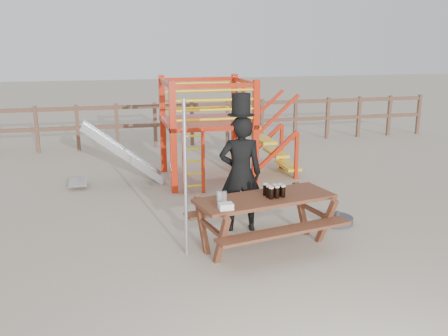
% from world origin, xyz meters
% --- Properties ---
extents(ground, '(60.00, 60.00, 0.00)m').
position_xyz_m(ground, '(0.00, 0.00, 0.00)').
color(ground, tan).
rests_on(ground, ground).
extents(back_fence, '(15.09, 0.09, 1.20)m').
position_xyz_m(back_fence, '(0.00, 7.00, 0.74)').
color(back_fence, brown).
rests_on(back_fence, ground).
extents(playground_fort, '(4.71, 1.84, 2.10)m').
position_xyz_m(playground_fort, '(0.12, 3.58, 1.07)').
color(playground_fort, red).
rests_on(playground_fort, ground).
extents(picnic_table, '(2.14, 1.68, 0.74)m').
position_xyz_m(picnic_table, '(0.26, -0.05, 0.47)').
color(picnic_table, brown).
rests_on(picnic_table, ground).
extents(man_with_hat, '(0.70, 0.52, 2.09)m').
position_xyz_m(man_with_hat, '(0.11, 0.68, 0.94)').
color(man_with_hat, black).
rests_on(man_with_hat, ground).
extents(metal_pole, '(0.05, 0.05, 2.12)m').
position_xyz_m(metal_pole, '(-0.84, -0.02, 1.06)').
color(metal_pole, '#B2B2B7').
rests_on(metal_pole, ground).
extents(parasol_base, '(0.50, 0.50, 0.21)m').
position_xyz_m(parasol_base, '(1.66, 0.54, 0.06)').
color(parasol_base, '#37373C').
rests_on(parasol_base, ground).
extents(paper_bag, '(0.18, 0.14, 0.08)m').
position_xyz_m(paper_bag, '(-0.39, -0.42, 0.78)').
color(paper_bag, white).
rests_on(paper_bag, picnic_table).
extents(stout_pints, '(0.28, 0.25, 0.17)m').
position_xyz_m(stout_pints, '(0.38, -0.07, 0.83)').
color(stout_pints, black).
rests_on(stout_pints, picnic_table).
extents(empty_glasses, '(0.13, 0.10, 0.15)m').
position_xyz_m(empty_glasses, '(-0.39, -0.14, 0.81)').
color(empty_glasses, silver).
rests_on(empty_glasses, picnic_table).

